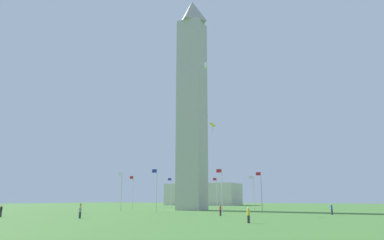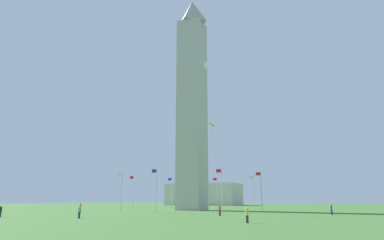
# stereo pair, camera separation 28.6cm
# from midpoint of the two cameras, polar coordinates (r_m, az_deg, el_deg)

# --- Properties ---
(ground_plane) EXTENTS (260.00, 260.00, 0.00)m
(ground_plane) POSITION_cam_midpoint_polar(r_m,az_deg,el_deg) (81.95, 0.10, -14.31)
(ground_plane) COLOR #3D6B2D
(obelisk_monument) EXTENTS (5.70, 5.70, 51.84)m
(obelisk_monument) POSITION_cam_midpoint_polar(r_m,az_deg,el_deg) (85.17, 0.10, 3.40)
(obelisk_monument) COLOR #B7B2A8
(obelisk_monument) RESTS_ON ground
(flagpole_n) EXTENTS (1.12, 0.14, 8.12)m
(flagpole_n) POSITION_cam_midpoint_polar(r_m,az_deg,el_deg) (89.79, -9.40, -11.15)
(flagpole_n) COLOR silver
(flagpole_n) RESTS_ON ground
(flagpole_ne) EXTENTS (1.12, 0.14, 8.12)m
(flagpole_ne) POSITION_cam_midpoint_polar(r_m,az_deg,el_deg) (77.88, -11.21, -10.90)
(flagpole_ne) COLOR silver
(flagpole_ne) RESTS_ON ground
(flagpole_e) EXTENTS (1.12, 0.14, 8.12)m
(flagpole_e) POSITION_cam_midpoint_polar(r_m,az_deg,el_deg) (67.81, -5.68, -10.87)
(flagpole_e) COLOR silver
(flagpole_e) RESTS_ON ground
(flagpole_se) EXTENTS (1.12, 0.14, 8.12)m
(flagpole_se) POSITION_cam_midpoint_polar(r_m,az_deg,el_deg) (67.24, 4.87, -10.87)
(flagpole_se) COLOR silver
(flagpole_se) RESTS_ON ground
(flagpole_s) EXTENTS (1.12, 0.14, 8.12)m
(flagpole_s) POSITION_cam_midpoint_polar(r_m,az_deg,el_deg) (76.68, 11.15, -10.88)
(flagpole_s) COLOR silver
(flagpole_s) RESTS_ON ground
(flagpole_sw) EXTENTS (1.12, 0.14, 8.12)m
(flagpole_sw) POSITION_cam_midpoint_polar(r_m,az_deg,el_deg) (88.75, 9.95, -11.12)
(flagpole_sw) COLOR silver
(flagpole_sw) RESTS_ON ground
(flagpole_w) EXTENTS (1.12, 0.14, 8.12)m
(flagpole_w) POSITION_cam_midpoint_polar(r_m,az_deg,el_deg) (96.67, 4.10, -11.37)
(flagpole_w) COLOR silver
(flagpole_w) RESTS_ON ground
(flagpole_nw) EXTENTS (1.12, 0.14, 8.12)m
(flagpole_nw) POSITION_cam_midpoint_polar(r_m,az_deg,el_deg) (97.06, -3.27, -11.38)
(flagpole_nw) COLOR silver
(flagpole_nw) RESTS_ON ground
(person_yellow_shirt) EXTENTS (0.32, 0.32, 1.63)m
(person_yellow_shirt) POSITION_cam_midpoint_polar(r_m,az_deg,el_deg) (39.78, 9.06, -14.90)
(person_yellow_shirt) COLOR #2D2D38
(person_yellow_shirt) RESTS_ON ground
(person_orange_shirt) EXTENTS (0.32, 0.32, 1.77)m
(person_orange_shirt) POSITION_cam_midpoint_polar(r_m,az_deg,el_deg) (68.52, -17.42, -13.37)
(person_orange_shirt) COLOR #2D2D38
(person_orange_shirt) RESTS_ON ground
(person_gray_shirt) EXTENTS (0.32, 0.32, 1.60)m
(person_gray_shirt) POSITION_cam_midpoint_polar(r_m,az_deg,el_deg) (50.72, -17.51, -13.96)
(person_gray_shirt) COLOR #2D2D38
(person_gray_shirt) RESTS_ON ground
(person_black_shirt) EXTENTS (0.32, 0.32, 1.65)m
(person_black_shirt) POSITION_cam_midpoint_polar(r_m,az_deg,el_deg) (58.61, -28.30, -12.78)
(person_black_shirt) COLOR #2D2D38
(person_black_shirt) RESTS_ON ground
(person_blue_shirt) EXTENTS (0.32, 0.32, 1.74)m
(person_blue_shirt) POSITION_cam_midpoint_polar(r_m,az_deg,el_deg) (63.09, 21.63, -13.21)
(person_blue_shirt) COLOR #2D2D38
(person_blue_shirt) RESTS_ON ground
(person_red_shirt) EXTENTS (0.32, 0.32, 1.64)m
(person_red_shirt) POSITION_cam_midpoint_polar(r_m,az_deg,el_deg) (55.80, 4.64, -14.28)
(person_red_shirt) COLOR #2D2D38
(person_red_shirt) RESTS_ON ground
(kite_yellow_diamond) EXTENTS (1.37, 1.40, 1.81)m
(kite_yellow_diamond) POSITION_cam_midpoint_polar(r_m,az_deg,el_deg) (60.55, 3.36, -0.79)
(kite_yellow_diamond) COLOR yellow
(kite_white_box) EXTENTS (0.92, 1.07, 2.35)m
(kite_white_box) POSITION_cam_midpoint_polar(r_m,az_deg,el_deg) (67.91, 2.36, 8.80)
(kite_white_box) COLOR white
(distant_building) EXTENTS (28.49, 14.49, 8.40)m
(distant_building) POSITION_cam_midpoint_polar(r_m,az_deg,el_deg) (145.90, 1.98, -11.87)
(distant_building) COLOR beige
(distant_building) RESTS_ON ground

